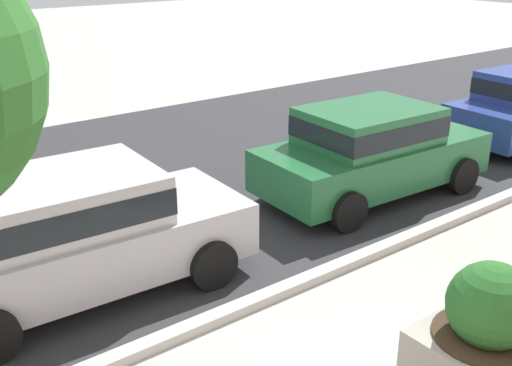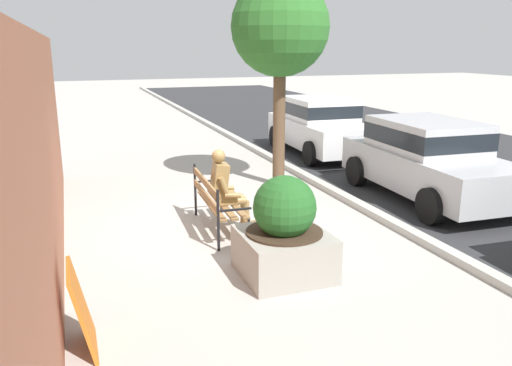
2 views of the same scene
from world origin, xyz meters
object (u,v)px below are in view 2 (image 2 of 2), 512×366
object	(u,v)px
park_bench	(215,199)
concrete_planter	(284,234)
bronze_statue_seated	(229,191)
parked_car_silver	(427,157)
parked_car_white	(320,124)
leaning_signboard	(82,309)
street_tree_near_bench	(280,29)

from	to	relation	value
park_bench	concrete_planter	xyz separation A→B (m)	(1.97, 0.39, 0.03)
park_bench	bronze_statue_seated	size ratio (longest dim) A/B	1.33
parked_car_silver	parked_car_white	bearing A→B (deg)	180.00
park_bench	parked_car_silver	size ratio (longest dim) A/B	0.44
concrete_planter	leaning_signboard	xyz separation A→B (m)	(0.94, -2.57, -0.13)
bronze_statue_seated	parked_car_silver	size ratio (longest dim) A/B	0.33
park_bench	parked_car_white	bearing A→B (deg)	138.83
concrete_planter	parked_car_silver	bearing A→B (deg)	120.21
parked_car_white	leaning_signboard	size ratio (longest dim) A/B	4.64
leaning_signboard	park_bench	bearing A→B (deg)	143.20
park_bench	street_tree_near_bench	distance (m)	4.17
parked_car_silver	bronze_statue_seated	bearing A→B (deg)	-83.73
park_bench	concrete_planter	size ratio (longest dim) A/B	1.34
concrete_planter	parked_car_white	bearing A→B (deg)	150.06
park_bench	bronze_statue_seated	world-z (taller)	bronze_statue_seated
parked_car_white	leaning_signboard	distance (m)	10.42
street_tree_near_bench	leaning_signboard	bearing A→B (deg)	-39.06
street_tree_near_bench	park_bench	bearing A→B (deg)	-41.68
leaning_signboard	parked_car_white	bearing A→B (deg)	140.35
bronze_statue_seated	parked_car_silver	xyz separation A→B (m)	(-0.47, 4.25, 0.17)
bronze_statue_seated	parked_car_white	xyz separation A→B (m)	(-5.17, 4.25, 0.17)
parked_car_white	parked_car_silver	world-z (taller)	same
park_bench	bronze_statue_seated	distance (m)	0.25
concrete_planter	park_bench	bearing A→B (deg)	-168.72
concrete_planter	street_tree_near_bench	size ratio (longest dim) A/B	0.31
leaning_signboard	street_tree_near_bench	bearing A→B (deg)	140.94
bronze_statue_seated	park_bench	bearing A→B (deg)	-106.58
bronze_statue_seated	parked_car_silver	distance (m)	4.28
park_bench	parked_car_silver	distance (m)	4.49
leaning_signboard	concrete_planter	bearing A→B (deg)	110.15
park_bench	street_tree_near_bench	bearing A→B (deg)	138.32
park_bench	parked_car_white	world-z (taller)	parked_car_white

